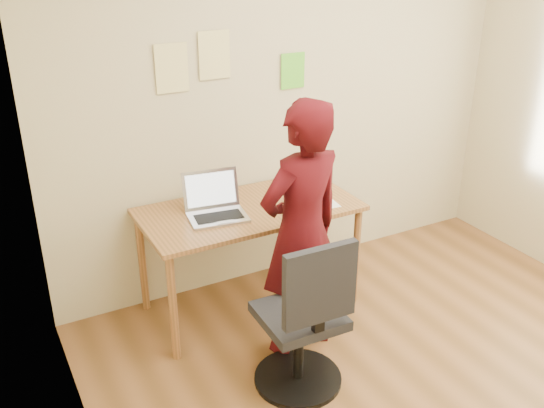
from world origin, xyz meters
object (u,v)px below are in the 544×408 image
person (301,232)px  laptop (215,207)px  desk (249,220)px  office_chair (305,327)px  phone (296,212)px

person → laptop: bearing=-70.4°
desk → person: 0.56m
laptop → office_chair: size_ratio=0.41×
phone → person: person is taller
phone → person: (-0.16, -0.33, 0.04)m
laptop → office_chair: 0.97m
phone → person: 0.37m
phone → office_chair: office_chair is taller
desk → laptop: size_ratio=3.52×
laptop → office_chair: (0.13, -0.88, -0.38)m
laptop → phone: bearing=-15.9°
office_chair → person: 0.54m
laptop → phone: (0.46, -0.21, -0.05)m
office_chair → phone: bearing=65.4°
phone → person: bearing=-116.8°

